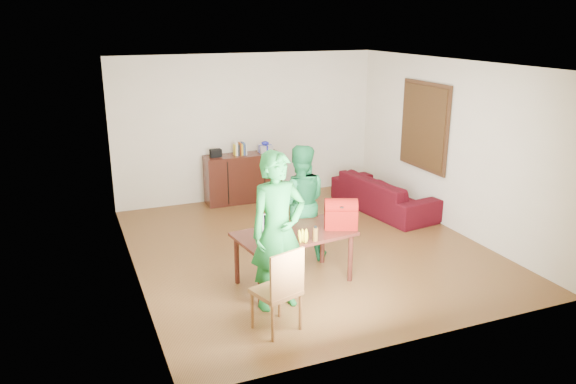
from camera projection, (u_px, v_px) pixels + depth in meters
name	position (u px, v px, depth m)	size (l,w,h in m)	color
room	(305.00, 161.00, 8.15)	(5.20, 5.70, 2.90)	#4D2913
table	(294.00, 239.00, 7.15)	(1.56, 1.01, 0.69)	black
chair	(277.00, 306.00, 6.13)	(0.55, 0.54, 0.98)	brown
person_near	(278.00, 231.00, 6.46)	(0.69, 0.45, 1.89)	#145C21
person_far	(300.00, 202.00, 7.86)	(0.80, 0.62, 1.65)	#166531
laptop	(275.00, 232.00, 7.01)	(0.39, 0.33, 0.23)	white
bananas	(303.00, 240.00, 6.80)	(0.17, 0.11, 0.07)	gold
bottle	(315.00, 233.00, 6.84)	(0.06, 0.06, 0.19)	brown
red_bag	(341.00, 216.00, 7.25)	(0.42, 0.24, 0.31)	maroon
sofa	(383.00, 194.00, 9.96)	(2.10, 0.82, 0.61)	#3B070F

